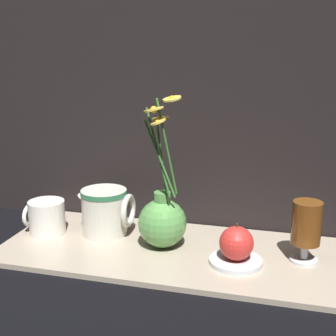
{
  "coord_description": "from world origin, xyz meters",
  "views": [
    {
      "loc": [
        0.25,
        -0.95,
        0.46
      ],
      "look_at": [
        -0.01,
        0.0,
        0.2
      ],
      "focal_mm": 50.0,
      "sensor_mm": 36.0,
      "label": 1
    }
  ],
  "objects_px": {
    "vase_with_flowers": "(162,219)",
    "yellow_mug": "(46,217)",
    "ceramic_pitcher": "(105,210)",
    "orange_fruit": "(236,243)",
    "tea_glass": "(306,225)"
  },
  "relations": [
    {
      "from": "vase_with_flowers",
      "to": "ceramic_pitcher",
      "type": "xyz_separation_m",
      "value": [
        -0.15,
        0.04,
        -0.0
      ]
    },
    {
      "from": "vase_with_flowers",
      "to": "yellow_mug",
      "type": "bearing_deg",
      "value": 179.22
    },
    {
      "from": "tea_glass",
      "to": "orange_fruit",
      "type": "distance_m",
      "value": 0.15
    },
    {
      "from": "yellow_mug",
      "to": "tea_glass",
      "type": "xyz_separation_m",
      "value": [
        0.61,
        -0.0,
        0.04
      ]
    },
    {
      "from": "vase_with_flowers",
      "to": "tea_glass",
      "type": "bearing_deg",
      "value": 0.69
    },
    {
      "from": "vase_with_flowers",
      "to": "yellow_mug",
      "type": "height_order",
      "value": "vase_with_flowers"
    },
    {
      "from": "ceramic_pitcher",
      "to": "vase_with_flowers",
      "type": "bearing_deg",
      "value": -13.52
    },
    {
      "from": "ceramic_pitcher",
      "to": "orange_fruit",
      "type": "xyz_separation_m",
      "value": [
        0.33,
        -0.08,
        -0.02
      ]
    },
    {
      "from": "yellow_mug",
      "to": "tea_glass",
      "type": "relative_size",
      "value": 0.73
    },
    {
      "from": "tea_glass",
      "to": "vase_with_flowers",
      "type": "bearing_deg",
      "value": -179.31
    },
    {
      "from": "vase_with_flowers",
      "to": "orange_fruit",
      "type": "relative_size",
      "value": 4.33
    },
    {
      "from": "yellow_mug",
      "to": "ceramic_pitcher",
      "type": "bearing_deg",
      "value": 13.03
    },
    {
      "from": "ceramic_pitcher",
      "to": "yellow_mug",
      "type": "bearing_deg",
      "value": -166.97
    },
    {
      "from": "yellow_mug",
      "to": "ceramic_pitcher",
      "type": "relative_size",
      "value": 0.72
    },
    {
      "from": "orange_fruit",
      "to": "tea_glass",
      "type": "bearing_deg",
      "value": 19.23
    }
  ]
}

